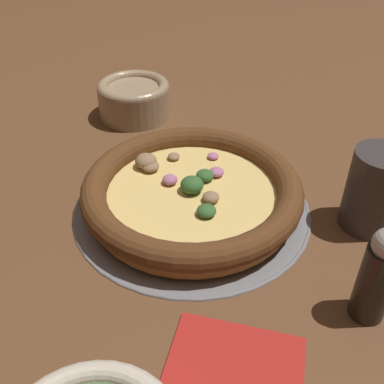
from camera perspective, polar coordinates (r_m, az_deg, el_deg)
name	(u,v)px	position (r m, az deg, el deg)	size (l,w,h in m)	color
ground_plane	(192,208)	(0.60, 0.00, -2.08)	(3.00, 3.00, 0.00)	brown
pizza_tray	(192,206)	(0.60, 0.00, -1.83)	(0.31, 0.31, 0.01)	gray
pizza	(192,191)	(0.58, -0.03, 0.12)	(0.29, 0.29, 0.04)	#A86B33
bowl_near	(134,98)	(0.82, -7.37, 11.77)	(0.13, 0.13, 0.06)	#9E8466
drinking_cup	(375,190)	(0.59, 22.19, 0.18)	(0.07, 0.07, 0.11)	#383333
napkin	(233,375)	(0.44, 5.25, -22.09)	(0.16, 0.16, 0.01)	#B2231E
pepper_shaker	(378,275)	(0.47, 22.57, -9.73)	(0.04, 0.04, 0.11)	black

